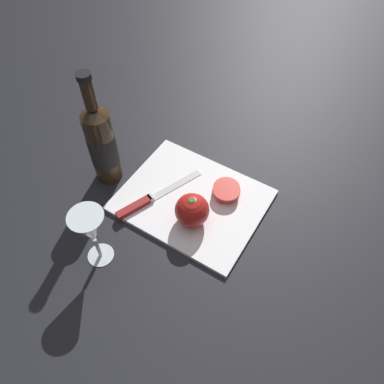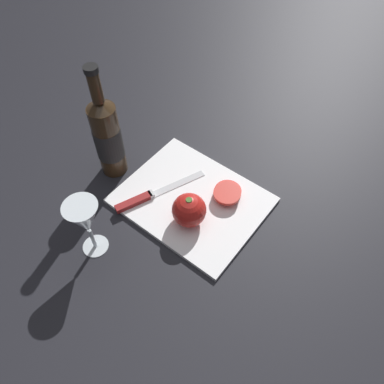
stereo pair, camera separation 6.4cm
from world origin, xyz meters
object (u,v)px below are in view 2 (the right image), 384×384
at_px(wine_glass, 85,220).
at_px(tomato_slice_stack_near, 227,192).
at_px(whole_tomato, 189,210).
at_px(wine_bottle, 108,137).
at_px(knife, 143,198).

relative_size(wine_glass, tomato_slice_stack_near, 1.85).
bearing_deg(tomato_slice_stack_near, whole_tomato, -104.33).
xyz_separation_m(wine_bottle, wine_glass, (0.14, -0.21, -0.01)).
distance_m(knife, tomato_slice_stack_near, 0.22).
height_order(wine_glass, whole_tomato, wine_glass).
height_order(knife, tomato_slice_stack_near, tomato_slice_stack_near).
bearing_deg(knife, tomato_slice_stack_near, -26.09).
distance_m(wine_bottle, tomato_slice_stack_near, 0.34).
xyz_separation_m(knife, tomato_slice_stack_near, (0.17, 0.15, 0.01)).
bearing_deg(whole_tomato, knife, -169.38).
relative_size(wine_bottle, whole_tomato, 3.84).
bearing_deg(wine_bottle, tomato_slice_stack_near, 19.50).
height_order(whole_tomato, knife, whole_tomato).
bearing_deg(tomato_slice_stack_near, wine_bottle, -160.50).
bearing_deg(wine_bottle, knife, -14.97).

